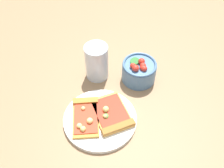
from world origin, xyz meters
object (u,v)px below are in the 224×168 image
Objects in this scene: pizza_slice_near at (86,115)px; pizza_slice_far at (112,115)px; salad_bowl at (139,71)px; soda_glass at (97,63)px; plate at (99,119)px.

pizza_slice_near is 0.08m from pizza_slice_far.
pizza_slice_near is 0.24m from salad_bowl.
soda_glass is (-0.00, -0.19, 0.04)m from pizza_slice_near.
pizza_slice_near is 0.19m from soda_glass.
pizza_slice_far is 1.47× the size of salad_bowl.
pizza_slice_near and pizza_slice_far have the same top height.
pizza_slice_near is at bearing 52.61° from salad_bowl.
pizza_slice_far is (-0.08, -0.01, -0.00)m from pizza_slice_near.
pizza_slice_far is at bearing 69.50° from salad_bowl.
salad_bowl reaches higher than plate.
pizza_slice_far is 0.19m from salad_bowl.
soda_glass reaches higher than pizza_slice_far.
salad_bowl is 0.90× the size of soda_glass.
salad_bowl is at bearing -110.50° from pizza_slice_far.
pizza_slice_far is at bearing 113.51° from soda_glass.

